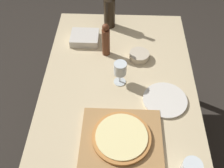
# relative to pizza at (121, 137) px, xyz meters

# --- Properties ---
(ground_plane) EXTENTS (12.00, 12.00, 0.00)m
(ground_plane) POSITION_rel_pizza_xyz_m (-0.02, 0.28, -0.78)
(ground_plane) COLOR #2D2823
(dining_table) EXTENTS (0.88, 1.49, 0.76)m
(dining_table) POSITION_rel_pizza_xyz_m (-0.02, 0.28, -0.12)
(dining_table) COLOR #CCB78E
(dining_table) RESTS_ON ground_plane
(cutting_board) EXTENTS (0.39, 0.34, 0.02)m
(cutting_board) POSITION_rel_pizza_xyz_m (-0.00, 0.00, -0.02)
(cutting_board) COLOR #A87A47
(cutting_board) RESTS_ON dining_table
(pizza) EXTENTS (0.28, 0.28, 0.02)m
(pizza) POSITION_rel_pizza_xyz_m (0.00, 0.00, 0.00)
(pizza) COLOR #BC7A3D
(pizza) RESTS_ON cutting_board
(wine_bottle) EXTENTS (0.08, 0.08, 0.30)m
(wine_bottle) POSITION_rel_pizza_xyz_m (-0.10, 0.89, 0.10)
(wine_bottle) COLOR black
(wine_bottle) RESTS_ON dining_table
(pepper_mill) EXTENTS (0.05, 0.05, 0.23)m
(pepper_mill) POSITION_rel_pizza_xyz_m (-0.11, 0.61, 0.08)
(pepper_mill) COLOR #5B2D19
(pepper_mill) RESTS_ON dining_table
(wine_glass) EXTENTS (0.07, 0.07, 0.15)m
(wine_glass) POSITION_rel_pizza_xyz_m (-0.02, 0.37, 0.08)
(wine_glass) COLOR silver
(wine_glass) RESTS_ON dining_table
(small_bowl) EXTENTS (0.12, 0.12, 0.04)m
(small_bowl) POSITION_rel_pizza_xyz_m (0.10, 0.57, -0.01)
(small_bowl) COLOR beige
(small_bowl) RESTS_ON dining_table
(dinner_plate) EXTENTS (0.24, 0.24, 0.01)m
(dinner_plate) POSITION_rel_pizza_xyz_m (0.23, 0.25, -0.02)
(dinner_plate) COLOR silver
(dinner_plate) RESTS_ON dining_table
(food_container) EXTENTS (0.18, 0.15, 0.05)m
(food_container) POSITION_rel_pizza_xyz_m (-0.25, 0.72, -0.00)
(food_container) COLOR beige
(food_container) RESTS_ON dining_table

